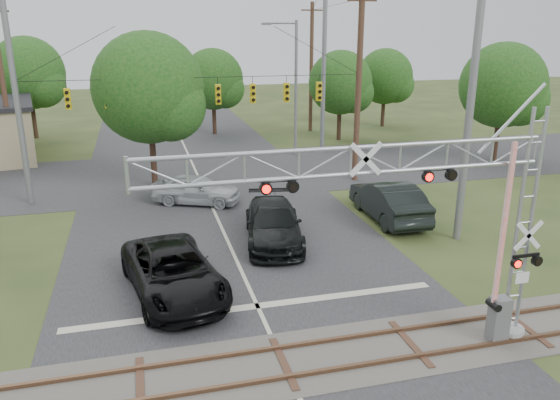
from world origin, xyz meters
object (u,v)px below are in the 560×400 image
object	(u,v)px
crossing_gantry	(423,210)
traffic_signal_span	(215,92)
car_dark	(273,224)
streetlight	(293,82)
sedan_silver	(196,189)
pickup_black	(173,272)

from	to	relation	value
crossing_gantry	traffic_signal_span	distance (m)	18.64
car_dark	crossing_gantry	bearing A→B (deg)	-69.11
car_dark	streetlight	xyz separation A→B (m)	(5.60, 16.35, 4.57)
crossing_gantry	sedan_silver	world-z (taller)	crossing_gantry
traffic_signal_span	pickup_black	bearing A→B (deg)	-105.50
traffic_signal_span	car_dark	size ratio (longest dim) A/B	3.27
pickup_black	traffic_signal_span	bearing A→B (deg)	64.56
car_dark	sedan_silver	size ratio (longest dim) A/B	1.25
traffic_signal_span	streetlight	bearing A→B (deg)	48.24
crossing_gantry	streetlight	bearing A→B (deg)	81.77
pickup_black	crossing_gantry	bearing A→B (deg)	-50.23
car_dark	streetlight	world-z (taller)	streetlight
pickup_black	car_dark	xyz separation A→B (m)	(4.70, 4.01, -0.01)
car_dark	traffic_signal_span	bearing A→B (deg)	107.35
traffic_signal_span	streetlight	size ratio (longest dim) A/B	1.99
car_dark	streetlight	distance (m)	17.88
pickup_black	streetlight	bearing A→B (deg)	53.23
crossing_gantry	streetlight	world-z (taller)	streetlight
crossing_gantry	pickup_black	size ratio (longest dim) A/B	1.86
traffic_signal_span	sedan_silver	distance (m)	5.66
car_dark	sedan_silver	bearing A→B (deg)	122.62
sedan_silver	streetlight	bearing A→B (deg)	-15.30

